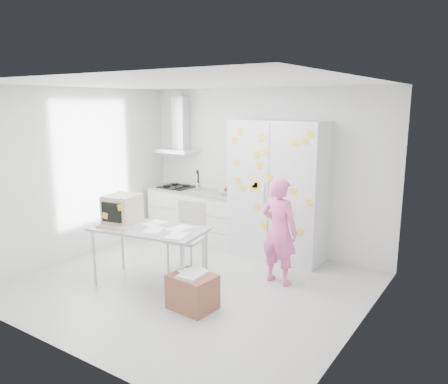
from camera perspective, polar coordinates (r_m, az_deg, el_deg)
The scene contains 10 objects.
floor at distance 6.15m, azimuth -4.25°, elevation -12.12°, with size 4.50×4.00×0.02m, color silver.
walls at distance 6.32m, azimuth -0.44°, elevation 1.45°, with size 4.52×4.01×2.70m.
ceiling at distance 5.64m, azimuth -4.68°, elevation 13.97°, with size 4.50×4.00×0.02m, color white.
counter_run at distance 7.97m, azimuth -3.64°, elevation -2.90°, with size 1.84×0.63×1.28m.
range_hood at distance 8.12m, azimuth -5.76°, elevation 7.98°, with size 0.70×0.48×1.01m.
tall_cabinet at distance 6.95m, azimuth 7.06°, elevation 0.21°, with size 1.50×0.68×2.20m.
person at distance 6.02m, azimuth 7.23°, elevation -5.06°, with size 0.54×0.36×1.49m, color pink.
desk at distance 6.12m, azimuth -11.98°, elevation -3.28°, with size 1.62×1.00×1.21m.
chair at distance 6.47m, azimuth -4.69°, elevation -5.27°, with size 0.54×0.54×1.04m.
cardboard_box at distance 5.44m, azimuth -4.14°, elevation -12.79°, with size 0.56×0.46×0.47m.
Camera 1 is at (3.48, -4.43, 2.46)m, focal length 35.00 mm.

